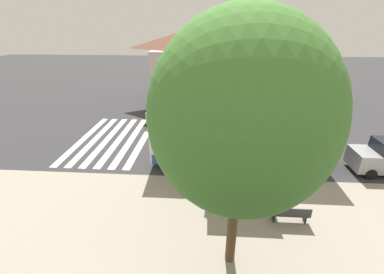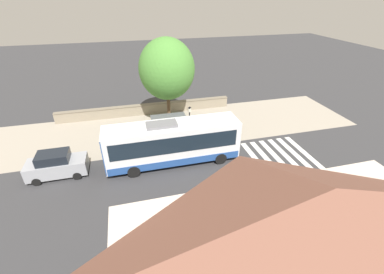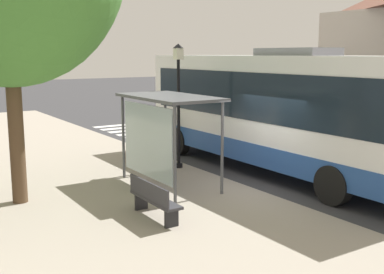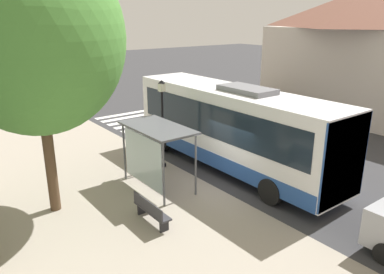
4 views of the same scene
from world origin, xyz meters
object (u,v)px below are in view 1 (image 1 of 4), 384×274
(street_lamp_near, at_px, (207,145))
(parked_car_far_lane, at_px, (173,114))
(bus_shelter, at_px, (241,164))
(shade_tree, at_px, (241,116))
(bench, at_px, (290,214))
(bus, at_px, (239,136))
(pedestrian, at_px, (173,159))

(street_lamp_near, distance_m, parked_car_far_lane, 9.62)
(bus_shelter, bearing_deg, shade_tree, 170.00)
(parked_car_far_lane, bearing_deg, street_lamp_near, -160.76)
(bus_shelter, relative_size, parked_car_far_lane, 0.73)
(bench, height_order, parked_car_far_lane, parked_car_far_lane)
(bus_shelter, distance_m, parked_car_far_lane, 11.57)
(bus, height_order, street_lamp_near, street_lamp_near)
(pedestrian, bearing_deg, parked_car_far_lane, 8.06)
(street_lamp_near, bearing_deg, bus, -40.91)
(bus, height_order, shade_tree, shade_tree)
(bench, bearing_deg, bus_shelter, 54.84)
(parked_car_far_lane, bearing_deg, bus, -142.40)
(bus_shelter, height_order, bench, bus_shelter)
(bus_shelter, bearing_deg, street_lamp_near, 48.60)
(bus, relative_size, street_lamp_near, 2.74)
(bench, height_order, street_lamp_near, street_lamp_near)
(bus_shelter, distance_m, bench, 3.16)
(street_lamp_near, relative_size, parked_car_far_lane, 0.89)
(bus, relative_size, shade_tree, 1.21)
(pedestrian, bearing_deg, street_lamp_near, -110.72)
(bus, relative_size, bench, 6.19)
(bus_shelter, bearing_deg, pedestrian, 58.62)
(street_lamp_near, distance_m, shade_tree, 6.42)
(bus, distance_m, shade_tree, 8.58)
(street_lamp_near, relative_size, shade_tree, 0.44)
(shade_tree, relative_size, parked_car_far_lane, 2.02)
(bench, distance_m, parked_car_far_lane, 13.92)
(bus_shelter, height_order, street_lamp_near, street_lamp_near)
(street_lamp_near, bearing_deg, parked_car_far_lane, 19.24)
(shade_tree, distance_m, parked_car_far_lane, 15.63)
(street_lamp_near, height_order, shade_tree, shade_tree)
(bus, xyz_separation_m, bench, (-5.34, -1.88, -1.50))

